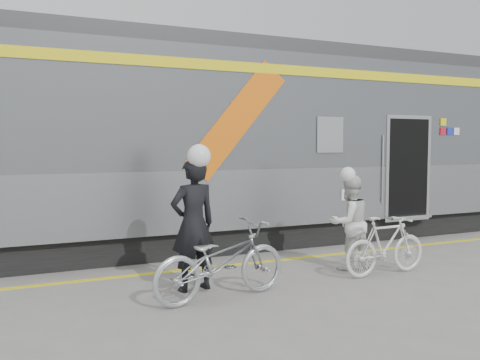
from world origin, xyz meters
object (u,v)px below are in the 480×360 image
woman (349,223)px  bicycle_right (386,245)px  bicycle_left (221,261)px  man (193,224)px

woman → bicycle_right: bearing=116.5°
woman → bicycle_left: bearing=12.4°
man → woman: bearing=173.4°
bicycle_left → woman: woman is taller
man → bicycle_right: man is taller
man → woman: size_ratio=1.21×
man → bicycle_left: size_ratio=0.95×
bicycle_left → woman: (2.55, 0.66, 0.26)m
woman → bicycle_right: woman is taller
woman → bicycle_right: size_ratio=0.99×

